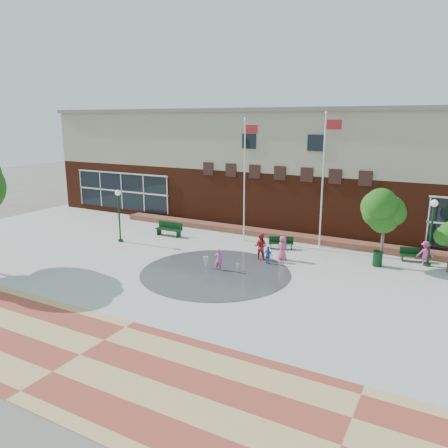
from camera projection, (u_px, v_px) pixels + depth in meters
The scene contains 22 objects.
ground at pixel (186, 291), 21.88m from camera, with size 120.00×120.00×0.00m, color #666056.
plaza_concrete at pixel (224, 267), 25.30m from camera, with size 46.00×18.00×0.01m, color #A8A8A0.
paver_band at pixel (80, 355), 15.90m from camera, with size 46.00×6.00×0.01m, color #973D2D.
splash_pad at pixel (215, 273), 24.44m from camera, with size 8.40×8.40×0.01m, color #383A3D.
library_building at pixel (302, 166), 35.72m from camera, with size 44.40×10.40×9.20m.
flower_bed at pixel (274, 237), 31.79m from camera, with size 26.00×1.20×0.40m, color #AA1D36.
flagpole_left at pixel (245, 174), 29.76m from camera, with size 1.00×0.16×8.48m.
flagpole_right at pixel (324, 174), 28.23m from camera, with size 1.03×0.46×8.86m.
lamp_left at pixel (119, 210), 30.11m from camera, with size 0.39×0.39×3.67m.
lamp_right at pixel (432, 225), 24.96m from camera, with size 0.42×0.42×3.96m.
bench_left at pixel (169, 232), 32.02m from camera, with size 2.07×0.62×1.04m.
bench_mid at pixel (281, 245), 28.84m from camera, with size 1.67×1.04×0.82m.
bench_right at pixel (414, 257), 26.28m from camera, with size 1.74×0.90×0.84m.
trash_can at pixel (377, 259), 25.40m from camera, with size 0.57×0.57×0.93m.
tree_mid at pixel (385, 212), 24.80m from camera, with size 2.65×2.65×4.48m.
water_jet_a at pixel (206, 268), 25.20m from camera, with size 0.33×0.33×0.65m, color white.
water_jet_b at pixel (237, 271), 24.69m from camera, with size 0.18×0.18×0.40m, color white.
child_splash at pixel (219, 260), 24.69m from camera, with size 0.46×0.30×1.27m, color #CC539D.
adult_red at pixel (261, 247), 26.54m from camera, with size 0.81×0.63×1.66m, color #B0252C.
adult_pink at pixel (283, 248), 26.47m from camera, with size 0.74×0.48×1.52m, color #C45273.
child_blue at pixel (268, 255), 25.76m from camera, with size 0.64×0.27×1.10m, color #2E53B6.
person_bench at pixel (425, 253), 25.48m from camera, with size 0.95×0.55×1.47m, color #E945A3.
Camera 1 is at (11.46, -17.09, 8.38)m, focal length 35.00 mm.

